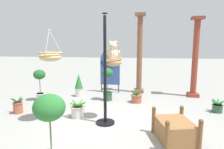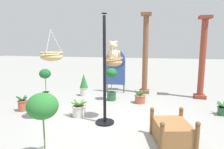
{
  "view_description": "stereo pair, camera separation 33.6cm",
  "coord_description": "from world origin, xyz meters",
  "px_view_note": "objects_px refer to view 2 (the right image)",
  "views": [
    {
      "loc": [
        0.66,
        -4.53,
        1.89
      ],
      "look_at": [
        0.01,
        0.05,
        1.14
      ],
      "focal_mm": 31.87,
      "sensor_mm": 36.0,
      "label": 1
    },
    {
      "loc": [
        0.99,
        -4.47,
        1.89
      ],
      "look_at": [
        0.01,
        0.05,
        1.14
      ],
      "focal_mm": 31.87,
      "sensor_mm": 36.0,
      "label": 2
    }
  ],
  "objects_px": {
    "hanging_basket_with_teddy": "(113,61)",
    "hanging_basket_left_high": "(52,56)",
    "potted_plant_broad_leaf": "(140,98)",
    "potted_plant_conical_shrub": "(223,109)",
    "potted_plant_trailing_ivy": "(84,85)",
    "display_pole_central": "(105,90)",
    "teddy_bear": "(113,52)",
    "potted_plant_fern_front": "(23,104)",
    "potted_plant_tall_leafy": "(111,83)",
    "potted_plant_bushy_green": "(79,110)",
    "greenhouse_pillar_right": "(145,55)",
    "display_sign_board": "(115,68)",
    "wooden_planter_box": "(172,131)",
    "potted_plant_flowering_red": "(45,81)",
    "potted_plant_small_succulent": "(43,119)",
    "greenhouse_pillar_left": "(202,60)"
  },
  "relations": [
    {
      "from": "hanging_basket_with_teddy",
      "to": "hanging_basket_left_high",
      "type": "xyz_separation_m",
      "value": [
        -1.39,
        -0.35,
        0.13
      ]
    },
    {
      "from": "hanging_basket_left_high",
      "to": "potted_plant_broad_leaf",
      "type": "bearing_deg",
      "value": 43.9
    },
    {
      "from": "potted_plant_broad_leaf",
      "to": "hanging_basket_left_high",
      "type": "bearing_deg",
      "value": -136.1
    },
    {
      "from": "potted_plant_conical_shrub",
      "to": "potted_plant_trailing_ivy",
      "type": "xyz_separation_m",
      "value": [
        -4.24,
        1.04,
        0.26
      ]
    },
    {
      "from": "hanging_basket_left_high",
      "to": "potted_plant_conical_shrub",
      "type": "xyz_separation_m",
      "value": [
        4.15,
        1.28,
        -1.43
      ]
    },
    {
      "from": "hanging_basket_left_high",
      "to": "display_pole_central",
      "type": "bearing_deg",
      "value": 4.66
    },
    {
      "from": "teddy_bear",
      "to": "hanging_basket_left_high",
      "type": "height_order",
      "value": "hanging_basket_left_high"
    },
    {
      "from": "hanging_basket_left_high",
      "to": "potted_plant_fern_front",
      "type": "height_order",
      "value": "hanging_basket_left_high"
    },
    {
      "from": "potted_plant_tall_leafy",
      "to": "potted_plant_bushy_green",
      "type": "bearing_deg",
      "value": -107.65
    },
    {
      "from": "greenhouse_pillar_right",
      "to": "potted_plant_bushy_green",
      "type": "bearing_deg",
      "value": -118.31
    },
    {
      "from": "display_sign_board",
      "to": "greenhouse_pillar_right",
      "type": "bearing_deg",
      "value": 7.84
    },
    {
      "from": "wooden_planter_box",
      "to": "potted_plant_fern_front",
      "type": "height_order",
      "value": "wooden_planter_box"
    },
    {
      "from": "wooden_planter_box",
      "to": "potted_plant_fern_front",
      "type": "bearing_deg",
      "value": 166.08
    },
    {
      "from": "potted_plant_conical_shrub",
      "to": "potted_plant_flowering_red",
      "type": "bearing_deg",
      "value": 176.32
    },
    {
      "from": "hanging_basket_left_high",
      "to": "potted_plant_flowering_red",
      "type": "height_order",
      "value": "hanging_basket_left_high"
    },
    {
      "from": "potted_plant_flowering_red",
      "to": "potted_plant_bushy_green",
      "type": "height_order",
      "value": "potted_plant_flowering_red"
    },
    {
      "from": "potted_plant_conical_shrub",
      "to": "potted_plant_small_succulent",
      "type": "bearing_deg",
      "value": -140.17
    },
    {
      "from": "greenhouse_pillar_right",
      "to": "potted_plant_tall_leafy",
      "type": "bearing_deg",
      "value": -129.59
    },
    {
      "from": "potted_plant_trailing_ivy",
      "to": "greenhouse_pillar_left",
      "type": "bearing_deg",
      "value": 7.79
    },
    {
      "from": "potted_plant_bushy_green",
      "to": "potted_plant_trailing_ivy",
      "type": "xyz_separation_m",
      "value": [
        -0.58,
        1.94,
        0.23
      ]
    },
    {
      "from": "teddy_bear",
      "to": "potted_plant_small_succulent",
      "type": "xyz_separation_m",
      "value": [
        -0.7,
        -1.97,
        -0.94
      ]
    },
    {
      "from": "hanging_basket_with_teddy",
      "to": "potted_plant_flowering_red",
      "type": "xyz_separation_m",
      "value": [
        -2.57,
        1.27,
        -0.82
      ]
    },
    {
      "from": "potted_plant_flowering_red",
      "to": "potted_plant_small_succulent",
      "type": "distance_m",
      "value": 3.73
    },
    {
      "from": "greenhouse_pillar_left",
      "to": "greenhouse_pillar_right",
      "type": "bearing_deg",
      "value": 170.22
    },
    {
      "from": "display_pole_central",
      "to": "teddy_bear",
      "type": "distance_m",
      "value": 0.92
    },
    {
      "from": "display_pole_central",
      "to": "potted_plant_fern_front",
      "type": "relative_size",
      "value": 5.8
    },
    {
      "from": "potted_plant_bushy_green",
      "to": "potted_plant_trailing_ivy",
      "type": "bearing_deg",
      "value": 106.58
    },
    {
      "from": "display_pole_central",
      "to": "potted_plant_tall_leafy",
      "type": "height_order",
      "value": "display_pole_central"
    },
    {
      "from": "wooden_planter_box",
      "to": "potted_plant_trailing_ivy",
      "type": "xyz_separation_m",
      "value": [
        -2.81,
        2.85,
        0.18
      ]
    },
    {
      "from": "teddy_bear",
      "to": "potted_plant_bushy_green",
      "type": "distance_m",
      "value": 1.74
    },
    {
      "from": "wooden_planter_box",
      "to": "potted_plant_flowering_red",
      "type": "xyz_separation_m",
      "value": [
        -3.9,
        2.15,
        0.41
      ]
    },
    {
      "from": "potted_plant_flowering_red",
      "to": "display_sign_board",
      "type": "relative_size",
      "value": 0.64
    },
    {
      "from": "potted_plant_flowering_red",
      "to": "potted_plant_broad_leaf",
      "type": "bearing_deg",
      "value": 4.51
    },
    {
      "from": "potted_plant_tall_leafy",
      "to": "potted_plant_broad_leaf",
      "type": "xyz_separation_m",
      "value": [
        0.95,
        -0.11,
        -0.43
      ]
    },
    {
      "from": "hanging_basket_left_high",
      "to": "potted_plant_conical_shrub",
      "type": "relative_size",
      "value": 1.82
    },
    {
      "from": "teddy_bear",
      "to": "potted_plant_conical_shrub",
      "type": "relative_size",
      "value": 1.2
    },
    {
      "from": "hanging_basket_with_teddy",
      "to": "potted_plant_flowering_red",
      "type": "height_order",
      "value": "hanging_basket_with_teddy"
    },
    {
      "from": "potted_plant_flowering_red",
      "to": "display_sign_board",
      "type": "distance_m",
      "value": 2.55
    },
    {
      "from": "potted_plant_small_succulent",
      "to": "potted_plant_broad_leaf",
      "type": "height_order",
      "value": "potted_plant_small_succulent"
    },
    {
      "from": "potted_plant_conical_shrub",
      "to": "display_sign_board",
      "type": "bearing_deg",
      "value": 151.37
    },
    {
      "from": "potted_plant_small_succulent",
      "to": "potted_plant_trailing_ivy",
      "type": "relative_size",
      "value": 1.42
    },
    {
      "from": "hanging_basket_with_teddy",
      "to": "potted_plant_flowering_red",
      "type": "bearing_deg",
      "value": 153.72
    },
    {
      "from": "display_pole_central",
      "to": "greenhouse_pillar_left",
      "type": "relative_size",
      "value": 0.92
    },
    {
      "from": "potted_plant_conical_shrub",
      "to": "potted_plant_broad_leaf",
      "type": "xyz_separation_m",
      "value": [
        -2.21,
        0.59,
        0.01
      ]
    },
    {
      "from": "potted_plant_tall_leafy",
      "to": "display_sign_board",
      "type": "bearing_deg",
      "value": 94.35
    },
    {
      "from": "potted_plant_flowering_red",
      "to": "potted_plant_tall_leafy",
      "type": "height_order",
      "value": "potted_plant_tall_leafy"
    },
    {
      "from": "wooden_planter_box",
      "to": "display_sign_board",
      "type": "height_order",
      "value": "display_sign_board"
    },
    {
      "from": "teddy_bear",
      "to": "display_sign_board",
      "type": "height_order",
      "value": "teddy_bear"
    },
    {
      "from": "hanging_basket_with_teddy",
      "to": "display_sign_board",
      "type": "xyz_separation_m",
      "value": [
        -0.48,
        2.69,
        -0.5
      ]
    },
    {
      "from": "display_pole_central",
      "to": "potted_plant_tall_leafy",
      "type": "distance_m",
      "value": 1.9
    }
  ]
}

